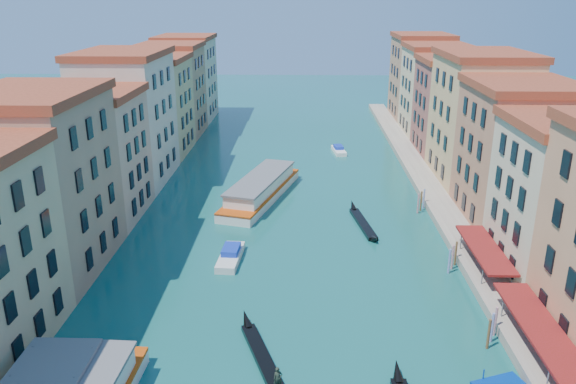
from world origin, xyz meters
The scene contains 10 objects.
left_bank_palazzos centered at (-26.00, 64.68, 9.71)m, with size 12.80×128.40×21.00m.
right_bank_palazzos centered at (30.00, 65.00, 9.75)m, with size 12.80×128.40×21.00m.
quay centered at (22.00, 65.00, 0.50)m, with size 4.00×140.00×1.00m, color gray.
restaurant_awnings centered at (22.19, 23.00, 2.99)m, with size 3.20×44.55×3.12m.
mooring_poles_right centered at (19.10, 28.80, 1.30)m, with size 1.44×54.24×3.20m.
vaporetto_far centered at (-3.99, 62.61, 1.52)m, with size 11.11×23.31×3.38m.
gondola_fore centered at (-0.90, 22.59, 0.45)m, with size 5.49×12.88×2.66m.
gondola_far centered at (10.33, 52.56, 0.39)m, with size 3.16×13.41×1.90m.
motorboat_mid centered at (-5.99, 41.57, 0.58)m, with size 2.68×7.31×1.49m.
motorboat_far centered at (9.22, 88.95, 0.51)m, with size 2.80×6.47×1.30m.
Camera 1 is at (2.34, -17.02, 29.15)m, focal length 35.00 mm.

